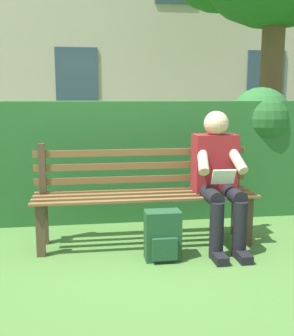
% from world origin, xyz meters
% --- Properties ---
extents(ground, '(60.00, 60.00, 0.00)m').
position_xyz_m(ground, '(0.00, 0.00, 0.00)').
color(ground, '#477533').
extents(park_bench, '(1.97, 0.46, 0.91)m').
position_xyz_m(park_bench, '(0.00, -0.07, 0.47)').
color(park_bench, '#4C3828').
rests_on(park_bench, ground).
extents(person_seated, '(0.44, 0.73, 1.20)m').
position_xyz_m(person_seated, '(-0.64, 0.10, 0.64)').
color(person_seated, maroon).
rests_on(person_seated, ground).
extents(hedge_backdrop, '(5.57, 0.85, 1.43)m').
position_xyz_m(hedge_backdrop, '(0.18, -1.06, 0.68)').
color(hedge_backdrop, '#265B28').
rests_on(hedge_backdrop, ground).
extents(building_facade, '(8.60, 3.32, 6.32)m').
position_xyz_m(building_facade, '(-1.46, -7.33, 3.16)').
color(building_facade, '#BCAD93').
rests_on(building_facade, ground).
extents(backpack, '(0.29, 0.25, 0.41)m').
position_xyz_m(backpack, '(-0.09, 0.37, 0.20)').
color(backpack, '#1E4728').
rests_on(backpack, ground).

